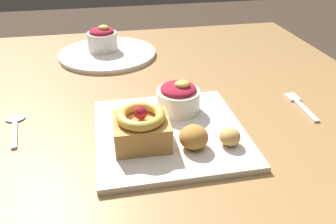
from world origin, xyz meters
TOP-DOWN VIEW (x-y plane):
  - dining_table at (0.00, 0.00)m, footprint 1.20×1.07m
  - front_plate at (0.06, -0.15)m, footprint 0.28×0.28m
  - cake_slice at (-0.00, -0.18)m, footprint 0.10×0.09m
  - berry_ramekin at (0.09, -0.08)m, footprint 0.09×0.09m
  - fritter_front at (0.15, -0.21)m, footprint 0.04×0.04m
  - fritter_middle at (0.09, -0.21)m, footprint 0.05×0.05m
  - back_plate at (-0.04, 0.30)m, footprint 0.28×0.28m
  - back_ramekin at (-0.05, 0.32)m, footprint 0.09×0.09m
  - fork at (0.36, -0.09)m, footprint 0.03×0.13m
  - spoon at (-0.24, -0.05)m, footprint 0.04×0.13m

SIDE VIEW (x-z plane):
  - dining_table at x=0.00m, z-range 0.27..1.00m
  - fork at x=0.36m, z-range 0.73..0.73m
  - spoon at x=-0.24m, z-range 0.73..0.73m
  - front_plate at x=0.06m, z-range 0.73..0.74m
  - back_plate at x=-0.04m, z-range 0.73..0.74m
  - fritter_front at x=0.15m, z-range 0.74..0.77m
  - fritter_middle at x=0.09m, z-range 0.74..0.78m
  - berry_ramekin at x=0.09m, z-range 0.74..0.81m
  - cake_slice at x=0.00m, z-range 0.74..0.81m
  - back_ramekin at x=-0.05m, z-range 0.74..0.81m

